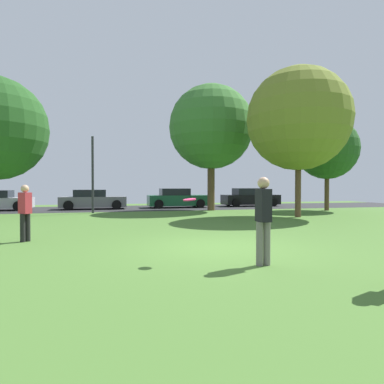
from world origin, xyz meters
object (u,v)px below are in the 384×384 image
person_bystander (263,216)px  parked_car_black (250,198)px  maple_tree_near (327,149)px  frisbee_disc (190,200)px  street_lamp_post (93,175)px  person_thrower (25,210)px  oak_tree_left (211,127)px  parked_car_grey (93,200)px  oak_tree_center (298,119)px  parked_car_green (177,199)px

person_bystander → parked_car_black: bearing=-23.9°
maple_tree_near → frisbee_disc: size_ratio=16.52×
parked_car_black → street_lamp_post: (-11.79, -4.16, 1.60)m
maple_tree_near → parked_car_black: 7.15m
person_thrower → person_bystander: person_bystander is taller
maple_tree_near → person_bystander: maple_tree_near is taller
maple_tree_near → oak_tree_left: (-7.29, 1.97, 1.43)m
person_bystander → frisbee_disc: bearing=61.6°
parked_car_grey → maple_tree_near: bearing=-18.7°
frisbee_disc → parked_car_black: 19.97m
parked_car_grey → person_bystander: bearing=-77.2°
person_thrower → parked_car_grey: person_thrower is taller
oak_tree_left → parked_car_grey: oak_tree_left is taller
oak_tree_center → parked_car_green: oak_tree_center is taller
person_thrower → parked_car_black: bearing=88.8°
parked_car_grey → parked_car_black: bearing=2.6°
person_thrower → parked_car_grey: (1.25, 13.61, -0.27)m
oak_tree_left → person_bystander: size_ratio=4.64×
oak_tree_left → street_lamp_post: size_ratio=1.83×
person_bystander → street_lamp_post: size_ratio=0.39×
person_bystander → street_lamp_post: (-3.91, 14.24, 1.26)m
frisbee_disc → parked_car_green: size_ratio=0.08×
person_bystander → street_lamp_post: 14.83m
oak_tree_left → person_bystander: 15.85m
frisbee_disc → parked_car_green: parked_car_green is taller
person_bystander → street_lamp_post: street_lamp_post is taller
maple_tree_near → frisbee_disc: maple_tree_near is taller
maple_tree_near → parked_car_black: maple_tree_near is taller
person_bystander → parked_car_black: 20.02m
oak_tree_center → person_thrower: bearing=-157.4°
parked_car_black → street_lamp_post: bearing=-160.6°
oak_tree_center → oak_tree_left: oak_tree_left is taller
person_bystander → oak_tree_left: bearing=-14.2°
person_thrower → parked_car_green: (7.23, 13.85, -0.24)m
maple_tree_near → street_lamp_post: size_ratio=1.34×
oak_tree_center → person_thrower: (-11.77, -4.91, -4.14)m
person_bystander → parked_car_grey: size_ratio=0.40×
person_bystander → parked_car_green: (1.90, 18.11, -0.34)m
frisbee_disc → parked_car_grey: 17.39m
oak_tree_left → parked_car_grey: bearing=158.0°
person_bystander → frisbee_disc: size_ratio=4.87×
parked_car_green → street_lamp_post: 7.16m
maple_tree_near → oak_tree_left: bearing=164.9°
oak_tree_center → frisbee_disc: oak_tree_center is taller
oak_tree_center → person_bystander: size_ratio=4.34×
oak_tree_left → frisbee_disc: 15.47m
person_bystander → parked_car_black: size_ratio=0.40×
parked_car_green → parked_car_black: 5.98m
parked_car_grey → parked_car_black: size_ratio=0.99×
maple_tree_near → person_thrower: maple_tree_near is taller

